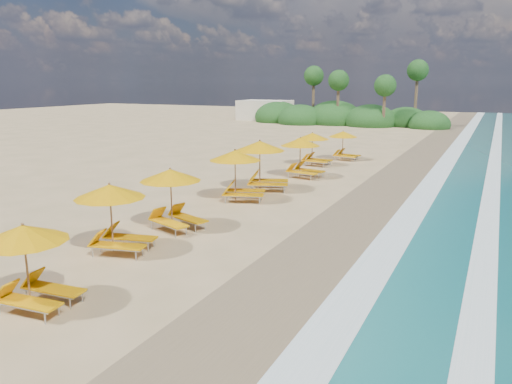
% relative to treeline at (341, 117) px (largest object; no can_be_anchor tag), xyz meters
% --- Properties ---
extents(ground, '(160.00, 160.00, 0.00)m').
position_rel_treeline_xyz_m(ground, '(9.94, -45.51, -1.00)').
color(ground, tan).
rests_on(ground, ground).
extents(wet_sand, '(4.00, 160.00, 0.01)m').
position_rel_treeline_xyz_m(wet_sand, '(13.94, -45.51, -0.99)').
color(wet_sand, '#826C4D').
rests_on(wet_sand, ground).
extents(surf_foam, '(4.00, 160.00, 0.01)m').
position_rel_treeline_xyz_m(surf_foam, '(16.64, -45.51, -0.97)').
color(surf_foam, white).
rests_on(surf_foam, ground).
extents(station_2, '(2.50, 2.35, 2.19)m').
position_rel_treeline_xyz_m(station_2, '(8.40, -54.99, 0.23)').
color(station_2, olive).
rests_on(station_2, ground).
extents(station_3, '(2.88, 2.78, 2.34)m').
position_rel_treeline_xyz_m(station_3, '(7.44, -50.86, 0.32)').
color(station_3, olive).
rests_on(station_3, ground).
extents(station_4, '(3.01, 2.95, 2.37)m').
position_rel_treeline_xyz_m(station_4, '(7.60, -47.84, 0.33)').
color(station_4, olive).
rests_on(station_4, ground).
extents(station_5, '(3.17, 3.12, 2.47)m').
position_rel_treeline_xyz_m(station_5, '(7.68, -42.69, 0.39)').
color(station_5, olive).
rests_on(station_5, ground).
extents(station_6, '(3.40, 3.34, 2.63)m').
position_rel_treeline_xyz_m(station_6, '(7.73, -40.09, 0.48)').
color(station_6, olive).
rests_on(station_6, ground).
extents(station_7, '(2.84, 2.72, 2.37)m').
position_rel_treeline_xyz_m(station_7, '(8.31, -35.93, 0.33)').
color(station_7, olive).
rests_on(station_7, ground).
extents(station_8, '(2.50, 2.34, 2.24)m').
position_rel_treeline_xyz_m(station_8, '(7.52, -31.65, 0.26)').
color(station_8, olive).
rests_on(station_8, ground).
extents(station_9, '(2.47, 2.34, 2.10)m').
position_rel_treeline_xyz_m(station_9, '(8.67, -28.45, 0.18)').
color(station_9, olive).
rests_on(station_9, ground).
extents(treeline, '(25.80, 8.80, 9.74)m').
position_rel_treeline_xyz_m(treeline, '(0.00, 0.00, 0.00)').
color(treeline, '#163D14').
rests_on(treeline, ground).
extents(beach_building, '(7.00, 5.00, 2.80)m').
position_rel_treeline_xyz_m(beach_building, '(-12.06, 2.49, 0.40)').
color(beach_building, beige).
rests_on(beach_building, ground).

